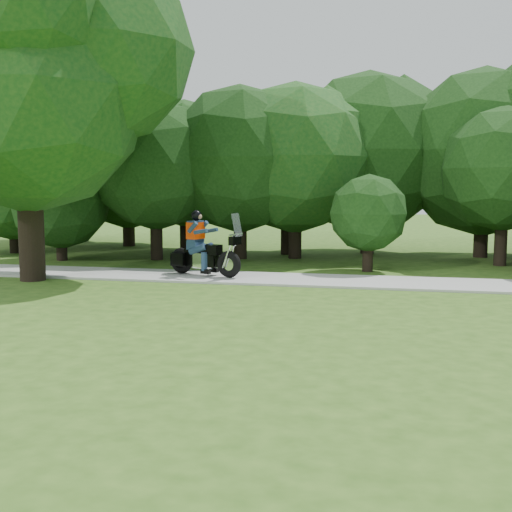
# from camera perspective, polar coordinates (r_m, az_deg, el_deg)

# --- Properties ---
(ground) EXTENTS (100.00, 100.00, 0.00)m
(ground) POSITION_cam_1_polar(r_m,az_deg,el_deg) (9.48, 17.05, -9.78)
(ground) COLOR #2F5618
(ground) RESTS_ON ground
(walkway) EXTENTS (60.00, 2.20, 0.06)m
(walkway) POSITION_cam_1_polar(r_m,az_deg,el_deg) (17.30, 15.01, -2.40)
(walkway) COLOR #A6A6A1
(walkway) RESTS_ON ground
(tree_line) EXTENTS (39.38, 12.71, 7.58)m
(tree_line) POSITION_cam_1_polar(r_m,az_deg,el_deg) (23.70, 16.73, 8.51)
(tree_line) COLOR black
(tree_line) RESTS_ON ground
(big_tree_west) EXTENTS (8.64, 6.56, 9.96)m
(big_tree_west) POSITION_cam_1_polar(r_m,az_deg,el_deg) (18.96, -19.37, 15.59)
(big_tree_west) COLOR black
(big_tree_west) RESTS_ON ground
(touring_motorcycle) EXTENTS (2.33, 1.29, 1.83)m
(touring_motorcycle) POSITION_cam_1_polar(r_m,az_deg,el_deg) (18.09, -4.97, 0.38)
(touring_motorcycle) COLOR black
(touring_motorcycle) RESTS_ON walkway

